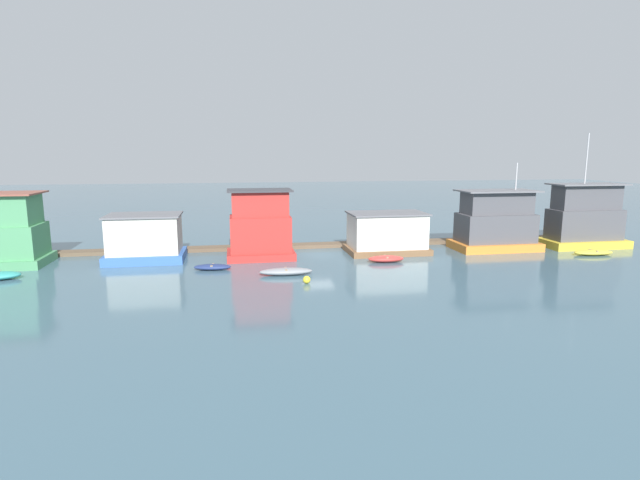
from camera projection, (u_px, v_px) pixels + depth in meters
ground_plane at (318, 255)px, 40.48m from camera, size 200.00×200.00×0.00m
dock_walkway at (311, 245)px, 43.75m from camera, size 59.60×1.52×0.30m
houseboat_green at (0, 232)px, 36.17m from camera, size 6.14×4.19×5.36m
houseboat_blue at (145, 238)px, 38.09m from camera, size 5.78×4.16×3.58m
houseboat_red at (260, 227)px, 38.87m from camera, size 5.23×3.60×5.39m
houseboat_brown at (387, 233)px, 41.17m from camera, size 6.56×4.19×3.34m
houseboat_orange at (496, 223)px, 42.41m from camera, size 7.05×3.90×7.35m
houseboat_yellow at (585, 220)px, 43.61m from camera, size 7.14×3.55×9.82m
dinghy_navy at (212, 267)px, 35.30m from camera, size 2.71×1.32×0.41m
dinghy_grey at (286, 271)px, 33.79m from camera, size 3.62×1.22×0.50m
dinghy_red at (386, 259)px, 37.81m from camera, size 2.80×1.27×0.50m
dinghy_yellow at (593, 252)px, 40.37m from camera, size 3.32×1.44×0.44m
buoy_yellow at (307, 280)px, 31.63m from camera, size 0.49×0.49×0.49m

